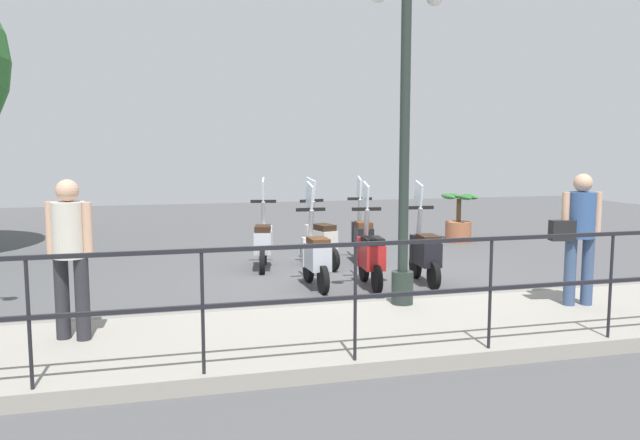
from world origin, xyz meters
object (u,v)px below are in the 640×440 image
object	(u,v)px
scooter_near_2	(316,255)
scooter_far_2	(263,241)
scooter_near_1	(370,255)
lamp_post_near	(404,153)
pedestrian_distant	(70,247)
pedestrian_with_bag	(579,229)
scooter_far_1	(320,240)
potted_palm	(458,222)
scooter_far_0	(362,236)
scooter_near_0	(425,252)

from	to	relation	value
scooter_near_2	scooter_far_2	world-z (taller)	same
scooter_near_1	lamp_post_near	bearing A→B (deg)	-179.69
pedestrian_distant	scooter_near_1	world-z (taller)	pedestrian_distant
pedestrian_with_bag	scooter_near_2	bearing A→B (deg)	57.84
lamp_post_near	scooter_near_1	bearing A→B (deg)	-5.44
scooter_near_1	scooter_far_1	bearing A→B (deg)	17.17
potted_palm	scooter_far_1	xyz separation A→B (m)	(-2.02, 3.65, 0.04)
scooter_near_2	potted_palm	bearing A→B (deg)	-50.27
scooter_near_1	scooter_near_2	world-z (taller)	same
pedestrian_with_bag	pedestrian_distant	xyz separation A→B (m)	(0.10, 5.71, 0.00)
pedestrian_distant	scooter_far_0	distance (m)	5.92
scooter_near_1	scooter_near_2	distance (m)	0.81
lamp_post_near	scooter_near_2	xyz separation A→B (m)	(1.76, 0.64, -1.50)
pedestrian_distant	scooter_far_0	xyz separation A→B (m)	(3.97, -4.35, -0.60)
potted_palm	pedestrian_with_bag	bearing A→B (deg)	166.11
lamp_post_near	scooter_far_2	distance (m)	3.85
scooter_far_0	lamp_post_near	bearing A→B (deg)	177.47
scooter_near_0	scooter_far_0	bearing A→B (deg)	16.13
pedestrian_with_bag	scooter_near_0	world-z (taller)	pedestrian_with_bag
lamp_post_near	pedestrian_with_bag	size ratio (longest dim) A/B	2.61
scooter_far_0	scooter_far_2	bearing A→B (deg)	101.54
pedestrian_distant	scooter_near_2	bearing A→B (deg)	152.01
lamp_post_near	scooter_far_1	distance (m)	3.61
pedestrian_distant	scooter_far_1	size ratio (longest dim) A/B	1.03
pedestrian_with_bag	scooter_near_2	xyz separation A→B (m)	(2.35, 2.66, -0.60)
scooter_near_0	scooter_far_2	distance (m)	2.78
scooter_near_2	scooter_far_0	bearing A→B (deg)	-38.06
scooter_near_2	scooter_far_0	size ratio (longest dim) A/B	1.00
scooter_far_0	scooter_near_1	bearing A→B (deg)	173.12
lamp_post_near	scooter_near_0	size ratio (longest dim) A/B	2.70
lamp_post_near	scooter_far_0	xyz separation A→B (m)	(3.47, -0.65, -1.50)
lamp_post_near	pedestrian_distant	bearing A→B (deg)	97.66
scooter_far_0	scooter_far_1	bearing A→B (deg)	111.22
pedestrian_with_bag	potted_palm	distance (m)	6.10
lamp_post_near	scooter_far_0	world-z (taller)	lamp_post_near
scooter_far_1	potted_palm	bearing A→B (deg)	-76.39
scooter_near_2	scooter_far_1	xyz separation A→B (m)	(1.52, -0.46, 0.00)
scooter_far_1	pedestrian_distant	bearing A→B (deg)	121.63
scooter_far_1	scooter_far_2	size ratio (longest dim) A/B	1.00
pedestrian_with_bag	scooter_near_0	distance (m)	2.50
pedestrian_distant	scooter_near_1	size ratio (longest dim) A/B	1.03
potted_palm	scooter_far_2	bearing A→B (deg)	112.76
scooter_near_0	scooter_near_2	xyz separation A→B (m)	(0.14, 1.67, 0.00)
lamp_post_near	pedestrian_with_bag	world-z (taller)	lamp_post_near
pedestrian_with_bag	scooter_near_1	distance (m)	2.94
scooter_near_1	scooter_far_1	size ratio (longest dim) A/B	1.00
lamp_post_near	pedestrian_distant	size ratio (longest dim) A/B	2.61
scooter_near_2	scooter_far_0	world-z (taller)	same
pedestrian_with_bag	pedestrian_distant	size ratio (longest dim) A/B	1.00
pedestrian_distant	scooter_near_1	distance (m)	4.43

